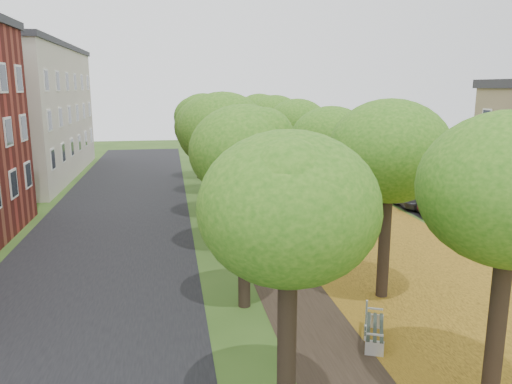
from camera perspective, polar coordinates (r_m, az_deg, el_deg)
name	(u,v)px	position (r m, az deg, el deg)	size (l,w,h in m)	color
street_asphalt	(110,235)	(25.38, -16.40, -4.79)	(8.00, 70.00, 0.01)	black
footpath	(261,228)	(25.58, 0.56, -4.16)	(3.20, 70.00, 0.01)	black
leaf_verge	(354,224)	(26.90, 11.12, -3.58)	(7.50, 70.00, 0.01)	#B98522
parking_lot	(488,212)	(31.71, 24.99, -2.13)	(9.00, 16.00, 0.01)	black
tree_row_west	(216,134)	(24.38, -4.54, 6.68)	(3.71, 33.71, 6.49)	black
tree_row_east	(312,132)	(25.28, 6.44, 6.82)	(3.71, 33.71, 6.49)	black
building_cream	(6,112)	(44.05, -26.66, 8.21)	(10.30, 20.30, 10.40)	beige
bench	(373,327)	(14.96, 13.20, -14.77)	(1.17, 1.84, 0.84)	#252F27
car_red	(456,206)	(29.63, 21.89, -1.53)	(1.35, 3.87, 1.28)	maroon
car_grey	(440,199)	(31.03, 20.34, -0.81)	(1.83, 4.51, 1.31)	#37383C
car_white	(425,194)	(32.52, 18.76, -0.21)	(2.05, 4.44, 1.23)	silver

